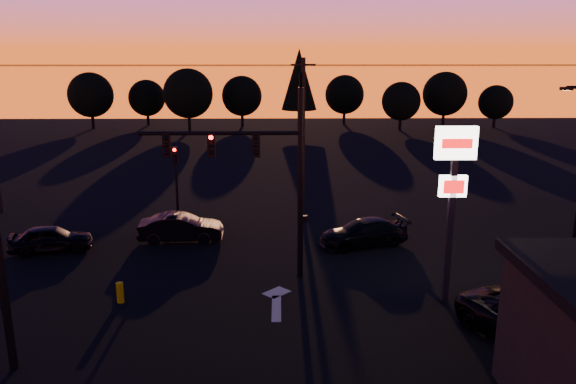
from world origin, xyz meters
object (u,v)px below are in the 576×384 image
(traffic_signal_mast, at_px, (261,164))
(bollard, at_px, (120,293))
(car_mid, at_px, (181,228))
(car_right, at_px, (364,233))
(car_left, at_px, (51,239))
(secondary_signal, at_px, (176,174))
(pylon_sign, at_px, (453,178))
(suv_parked, at_px, (534,325))

(traffic_signal_mast, relative_size, bollard, 10.58)
(car_mid, height_order, car_right, car_mid)
(bollard, relative_size, car_left, 0.21)
(car_left, relative_size, car_right, 0.85)
(traffic_signal_mast, distance_m, bollard, 7.45)
(secondary_signal, height_order, car_right, secondary_signal)
(car_left, height_order, car_mid, car_mid)
(secondary_signal, xyz_separation_m, car_mid, (0.62, -2.73, -2.17))
(traffic_signal_mast, relative_size, car_left, 2.27)
(car_left, relative_size, car_mid, 0.90)
(traffic_signal_mast, bearing_deg, car_mid, 131.91)
(pylon_sign, height_order, car_right, pylon_sign)
(traffic_signal_mast, xyz_separation_m, secondary_signal, (-4.90, 7.49, -2.07))
(traffic_signal_mast, bearing_deg, bollard, -156.21)
(pylon_sign, height_order, car_mid, pylon_sign)
(secondary_signal, distance_m, car_right, 10.64)
(secondary_signal, relative_size, car_right, 0.97)
(bollard, distance_m, suv_parked, 14.87)
(car_mid, distance_m, suv_parked, 17.02)
(secondary_signal, bearing_deg, car_left, -141.78)
(car_right, xyz_separation_m, suv_parked, (4.17, -9.76, 0.08))
(pylon_sign, bearing_deg, car_left, 161.58)
(car_right, relative_size, suv_parked, 0.85)
(traffic_signal_mast, height_order, car_right, traffic_signal_mast)
(car_left, bearing_deg, secondary_signal, -64.70)
(car_right, bearing_deg, car_mid, -112.19)
(secondary_signal, bearing_deg, car_mid, -77.12)
(pylon_sign, bearing_deg, suv_parked, -59.28)
(bollard, bearing_deg, traffic_signal_mast, 23.79)
(secondary_signal, relative_size, suv_parked, 0.83)
(secondary_signal, distance_m, car_left, 7.16)
(bollard, height_order, car_left, car_left)
(secondary_signal, xyz_separation_m, car_left, (-5.35, -4.21, -2.22))
(secondary_signal, bearing_deg, pylon_sign, -39.77)
(traffic_signal_mast, xyz_separation_m, suv_parked, (9.06, -5.80, -4.21))
(suv_parked, bearing_deg, bollard, 140.14)
(traffic_signal_mast, relative_size, car_right, 1.92)
(traffic_signal_mast, distance_m, pylon_sign, 7.52)
(traffic_signal_mast, xyz_separation_m, car_right, (4.89, 3.96, -4.29))
(car_left, xyz_separation_m, car_right, (15.14, 0.68, 0.00))
(car_left, distance_m, car_right, 15.15)
(car_left, xyz_separation_m, suv_parked, (19.31, -9.08, 0.09))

